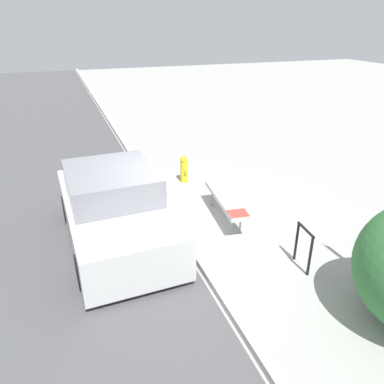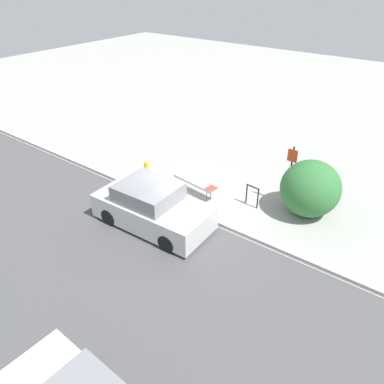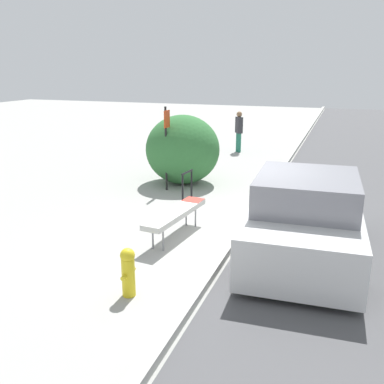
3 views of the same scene
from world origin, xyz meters
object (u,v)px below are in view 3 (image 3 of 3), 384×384
at_px(bike_rack, 187,184).
at_px(fire_hydrant, 128,271).
at_px(pedestrian, 239,130).
at_px(bench, 176,214).
at_px(sign_post, 166,141).
at_px(parked_car_near, 305,219).

distance_m(bike_rack, fire_hydrant, 4.62).
xyz_separation_m(fire_hydrant, pedestrian, (11.63, 1.17, 0.46)).
xyz_separation_m(bench, fire_hydrant, (-2.38, -0.20, -0.09)).
distance_m(fire_hydrant, pedestrian, 11.69).
bearing_deg(bike_rack, pedestrian, 3.32).
distance_m(sign_post, pedestrian, 6.17).
bearing_deg(bench, parked_car_near, -83.06).
bearing_deg(fire_hydrant, bike_rack, 9.43).
relative_size(pedestrian, parked_car_near, 0.39).
height_order(bench, parked_car_near, parked_car_near).
relative_size(bike_rack, fire_hydrant, 1.08).
height_order(sign_post, fire_hydrant, sign_post).
bearing_deg(sign_post, pedestrian, -5.03).
distance_m(bench, bike_rack, 2.25).
bearing_deg(sign_post, bike_rack, -134.80).
bearing_deg(bike_rack, fire_hydrant, -170.57).
distance_m(bike_rack, pedestrian, 7.09).
distance_m(fire_hydrant, parked_car_near, 3.34).
height_order(pedestrian, parked_car_near, pedestrian).
distance_m(sign_post, fire_hydrant, 5.84).
xyz_separation_m(pedestrian, parked_car_near, (-9.22, -3.47, -0.19)).
distance_m(sign_post, parked_car_near, 5.11).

